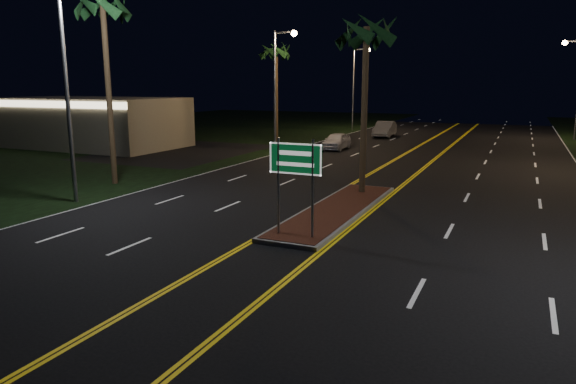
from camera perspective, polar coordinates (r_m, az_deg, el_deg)
The scene contains 14 objects.
ground at distance 14.61m, azimuth -3.65°, elevation -8.26°, with size 120.00×120.00×0.00m, color black.
grass_left at distance 52.28m, azimuth -20.11°, elevation 5.59°, with size 40.00×110.00×0.01m, color black.
median_island at distance 20.76m, azimuth 5.46°, elevation -1.97°, with size 2.25×10.25×0.17m.
highway_sign at distance 16.45m, azimuth 0.82°, elevation 2.69°, with size 1.80×0.08×3.20m.
commercial_building at distance 45.77m, azimuth -21.07°, elevation 7.26°, with size 15.00×8.12×4.00m.
streetlight_left_near at distance 23.50m, azimuth -22.90°, elevation 12.48°, with size 1.91×0.44×9.00m.
streetlight_left_mid at distance 39.95m, azimuth -0.96°, elevation 12.73°, with size 1.91×0.44×9.00m.
streetlight_left_far at distance 58.65m, azimuth 7.64°, elevation 12.33°, with size 1.91×0.44×9.00m.
streetlight_right_far at distance 54.25m, azimuth 29.37°, elevation 11.00°, with size 1.91×0.44×9.00m.
palm_median at distance 23.62m, azimuth 8.73°, elevation 17.18°, with size 2.40×2.40×8.30m.
palm_left_near at distance 27.90m, azimuth -19.89°, elevation 18.70°, with size 2.40×2.40×9.80m.
palm_left_far at distance 44.58m, azimuth -1.32°, elevation 15.32°, with size 2.40×2.40×8.80m.
car_near at distance 41.00m, azimuth 5.40°, elevation 5.82°, with size 1.98×4.63×1.54m, color white.
car_far at distance 51.77m, azimuth 10.71°, elevation 7.02°, with size 2.26×5.28×1.76m, color #AEB0B8.
Camera 1 is at (6.51, -12.09, 5.01)m, focal length 32.00 mm.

